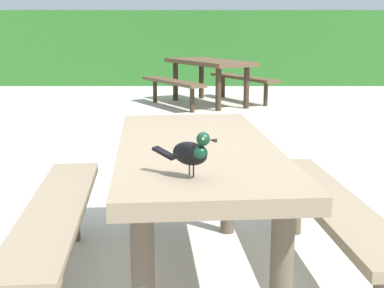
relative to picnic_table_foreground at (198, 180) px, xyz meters
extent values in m
plane|color=beige|center=(0.04, -0.06, -0.56)|extent=(60.00, 60.00, 0.00)
cube|color=#2D6B28|center=(0.04, 10.07, 0.25)|extent=(28.00, 1.32, 1.62)
cube|color=#84725B|center=(0.00, 0.00, 0.15)|extent=(0.91, 1.86, 0.07)
cylinder|color=brown|center=(-0.21, -0.72, -0.22)|extent=(0.09, 0.09, 0.67)
cylinder|color=brown|center=(0.32, -0.68, -0.22)|extent=(0.09, 0.09, 0.67)
cylinder|color=brown|center=(-0.32, 0.68, -0.22)|extent=(0.09, 0.09, 0.67)
cylinder|color=brown|center=(0.21, 0.72, -0.22)|extent=(0.09, 0.09, 0.67)
cube|color=#84725B|center=(-0.70, -0.06, -0.14)|extent=(0.42, 1.73, 0.05)
cylinder|color=brown|center=(-0.75, 0.58, -0.36)|extent=(0.07, 0.07, 0.39)
cube|color=#84725B|center=(0.70, 0.06, -0.14)|extent=(0.42, 1.73, 0.05)
cylinder|color=brown|center=(0.64, 0.70, -0.36)|extent=(0.07, 0.07, 0.39)
ellipsoid|color=black|center=(-0.03, -0.62, 0.28)|extent=(0.16, 0.14, 0.09)
ellipsoid|color=#0F3823|center=(0.00, -0.64, 0.29)|extent=(0.09, 0.09, 0.06)
sphere|color=#0F3823|center=(0.02, -0.65, 0.34)|extent=(0.05, 0.05, 0.05)
sphere|color=#EAE08C|center=(0.04, -0.64, 0.35)|extent=(0.01, 0.01, 0.01)
sphere|color=#EAE08C|center=(0.02, -0.67, 0.35)|extent=(0.01, 0.01, 0.01)
cone|color=black|center=(0.05, -0.67, 0.34)|extent=(0.03, 0.03, 0.02)
cube|color=black|center=(-0.13, -0.55, 0.27)|extent=(0.10, 0.08, 0.04)
cylinder|color=#47423D|center=(-0.02, -0.61, 0.21)|extent=(0.01, 0.01, 0.05)
cylinder|color=#47423D|center=(-0.03, -0.63, 0.21)|extent=(0.01, 0.01, 0.05)
cube|color=brown|center=(0.27, 6.61, 0.15)|extent=(1.56, 1.94, 0.07)
cylinder|color=#382B1D|center=(0.39, 5.87, -0.22)|extent=(0.09, 0.09, 0.67)
cylinder|color=#382B1D|center=(0.85, 6.13, -0.22)|extent=(0.09, 0.09, 0.67)
cylinder|color=#382B1D|center=(-0.31, 7.08, -0.22)|extent=(0.09, 0.09, 0.67)
cylinder|color=#382B1D|center=(0.15, 7.35, -0.22)|extent=(0.09, 0.09, 0.67)
cube|color=brown|center=(-0.34, 6.26, -0.14)|extent=(1.10, 1.62, 0.05)
cylinder|color=#382B1D|center=(-0.02, 5.70, -0.36)|extent=(0.07, 0.07, 0.39)
cylinder|color=#382B1D|center=(-0.66, 6.82, -0.36)|extent=(0.07, 0.07, 0.39)
cube|color=brown|center=(0.87, 6.96, -0.14)|extent=(1.10, 1.62, 0.05)
cylinder|color=#382B1D|center=(1.19, 6.40, -0.36)|extent=(0.07, 0.07, 0.39)
cylinder|color=#382B1D|center=(0.55, 7.51, -0.36)|extent=(0.07, 0.07, 0.39)
camera|label=1|loc=(-0.02, -2.65, 0.76)|focal=51.62mm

